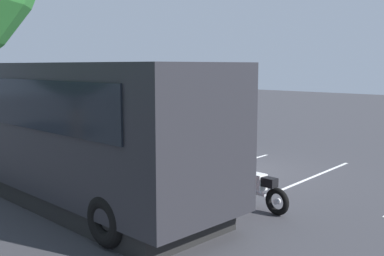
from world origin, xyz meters
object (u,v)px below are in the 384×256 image
Objects in this scene: spectator_centre at (136,137)px; traffic_cone at (223,140)px; stunt_motorcycle at (202,118)px; spectator_far_left at (200,147)px; parked_motorcycle_silver at (252,187)px; spectator_left at (164,142)px; parked_motorcycle_dark at (156,168)px; tour_bus at (62,130)px.

spectator_centre reaches higher than traffic_cone.
spectator_far_left is at bearing 131.77° from stunt_motorcycle.
traffic_cone is at bearing -45.52° from parked_motorcycle_silver.
spectator_far_left is 0.83× the size of parked_motorcycle_silver.
spectator_left is 0.85× the size of parked_motorcycle_dark.
traffic_cone is (1.33, -7.74, -1.34)m from tour_bus.
traffic_cone is (-1.59, 0.51, -0.71)m from stunt_motorcycle.
tour_bus reaches higher than stunt_motorcycle.
tour_bus is 3.60m from spectator_far_left.
spectator_centre is at bearing 98.64° from traffic_cone.
stunt_motorcycle is at bearing -70.47° from tour_bus.
parked_motorcycle_dark is at bearing 4.13° from parked_motorcycle_silver.
parked_motorcycle_silver is (-4.46, 0.32, -0.61)m from spectator_centre.
parked_motorcycle_silver is 1.03× the size of stunt_motorcycle.
stunt_motorcycle is at bearing -48.23° from spectator_far_left.
spectator_left is at bearing 110.46° from traffic_cone.
spectator_left is (1.18, 0.19, 0.03)m from spectator_far_left.
parked_motorcycle_dark is (-0.91, -2.21, -1.16)m from tour_bus.
spectator_far_left is 0.85× the size of stunt_motorcycle.
parked_motorcycle_dark is 5.97m from traffic_cone.
parked_motorcycle_silver is (-3.43, 0.53, -0.56)m from spectator_left.
parked_motorcycle_silver is (-3.89, -2.42, -1.16)m from tour_bus.
spectator_far_left is (-1.63, -3.15, -0.64)m from tour_bus.
spectator_far_left is 2.24m from spectator_centre.
spectator_centre is at bearing 10.30° from spectator_far_left.
spectator_left reaches higher than parked_motorcycle_silver.
spectator_centre reaches higher than parked_motorcycle_dark.
stunt_motorcycle reaches higher than parked_motorcycle_dark.
tour_bus is at bearing 31.96° from parked_motorcycle_silver.
stunt_motorcycle reaches higher than traffic_cone.
tour_bus is 5.75× the size of spectator_far_left.
parked_motorcycle_dark is (0.72, 0.94, -0.52)m from spectator_far_left.
spectator_left reaches higher than stunt_motorcycle.
spectator_centre is at bearing -4.12° from parked_motorcycle_silver.
parked_motorcycle_silver is at bearing 175.88° from spectator_centre.
spectator_left is at bearing -8.77° from parked_motorcycle_silver.
spectator_centre is at bearing -78.22° from tour_bus.
spectator_centre is 5.11m from traffic_cone.
tour_bus is at bearing 62.57° from spectator_far_left.
parked_motorcycle_silver is at bearing -148.04° from tour_bus.
stunt_motorcycle is 3.16× the size of traffic_cone.
stunt_motorcycle reaches higher than spectator_far_left.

